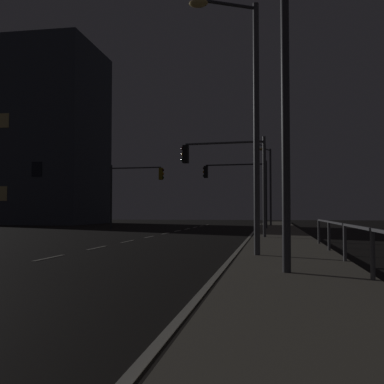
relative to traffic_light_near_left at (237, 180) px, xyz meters
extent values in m
plane|color=black|center=(-4.12, -14.54, -3.85)|extent=(112.00, 112.00, 0.00)
cube|color=gray|center=(3.14, -14.54, -3.78)|extent=(3.00, 77.00, 0.14)
cube|color=silver|center=(-4.12, -23.04, -3.85)|extent=(0.14, 2.00, 0.01)
cube|color=silver|center=(-4.12, -19.04, -3.85)|extent=(0.14, 2.00, 0.01)
cube|color=silver|center=(-4.12, -15.04, -3.85)|extent=(0.14, 2.00, 0.01)
cube|color=silver|center=(-4.12, -11.04, -3.85)|extent=(0.14, 2.00, 0.01)
cube|color=silver|center=(-4.12, -7.04, -3.85)|extent=(0.14, 2.00, 0.01)
cube|color=silver|center=(-4.12, -3.04, -3.85)|extent=(0.14, 2.00, 0.01)
cube|color=silver|center=(-4.12, 0.96, -3.85)|extent=(0.14, 2.00, 0.01)
cube|color=silver|center=(-4.12, 4.96, -3.85)|extent=(0.14, 2.00, 0.01)
cube|color=silver|center=(-4.12, 8.96, -3.85)|extent=(0.14, 2.00, 0.01)
cube|color=silver|center=(-4.12, 12.96, -3.85)|extent=(0.14, 2.00, 0.01)
cube|color=silver|center=(1.40, -9.54, -3.85)|extent=(0.14, 53.00, 0.01)
cylinder|color=#2D3033|center=(2.22, -0.17, -1.12)|extent=(0.16, 0.16, 5.18)
cylinder|color=#38383D|center=(-0.13, 0.01, 1.22)|extent=(4.71, 0.47, 0.11)
cube|color=black|center=(-2.48, 0.19, 0.69)|extent=(0.31, 0.36, 0.95)
sphere|color=black|center=(-2.64, 0.20, 0.99)|extent=(0.20, 0.20, 0.20)
sphere|color=orange|center=(-2.64, 0.20, 0.69)|extent=(0.20, 0.20, 0.20)
sphere|color=black|center=(-2.64, 0.20, 0.39)|extent=(0.20, 0.20, 0.20)
cylinder|color=#2D3033|center=(-10.22, -0.08, -1.26)|extent=(0.16, 0.16, 5.18)
cylinder|color=#4C4C51|center=(-8.12, -0.20, 1.07)|extent=(4.22, 0.36, 0.11)
cube|color=olive|center=(-6.01, -0.32, 0.55)|extent=(0.30, 0.36, 0.95)
sphere|color=black|center=(-5.86, -0.33, 0.85)|extent=(0.20, 0.20, 0.20)
sphere|color=orange|center=(-5.86, -0.33, 0.55)|extent=(0.20, 0.20, 0.20)
sphere|color=black|center=(-5.86, -0.33, 0.25)|extent=(0.20, 0.20, 0.20)
cylinder|color=#4C4C51|center=(2.27, -12.56, -1.17)|extent=(0.16, 0.16, 5.10)
cylinder|color=#4C4C51|center=(0.21, -12.37, 1.13)|extent=(4.13, 0.49, 0.11)
cube|color=black|center=(-1.85, -12.18, 0.61)|extent=(0.31, 0.36, 0.95)
sphere|color=black|center=(-2.01, -12.16, 0.91)|extent=(0.20, 0.20, 0.20)
sphere|color=orange|center=(-2.01, -12.16, 0.61)|extent=(0.20, 0.20, 0.20)
sphere|color=black|center=(-2.01, -12.16, 0.31)|extent=(0.20, 0.20, 0.20)
cylinder|color=#38383D|center=(2.93, -26.38, 0.29)|extent=(0.18, 0.18, 8.01)
cylinder|color=#4C4C51|center=(2.56, 7.03, -0.20)|extent=(0.18, 0.18, 7.04)
cylinder|color=#38383D|center=(2.18, 6.13, 3.17)|extent=(0.84, 1.82, 0.10)
ellipsoid|color=#F9D172|center=(1.81, 5.24, 3.07)|extent=(0.56, 0.36, 0.24)
cylinder|color=#38383D|center=(2.02, 12.16, 0.38)|extent=(0.18, 0.18, 8.19)
cylinder|color=#38383D|center=(1.59, 11.53, 4.33)|extent=(0.93, 1.31, 0.10)
ellipsoid|color=#F9D172|center=(1.17, 10.90, 4.23)|extent=(0.56, 0.36, 0.24)
cylinder|color=#4C4C51|center=(2.19, -22.48, 0.08)|extent=(0.18, 0.18, 7.59)
cylinder|color=#38383D|center=(1.38, -22.90, 3.73)|extent=(1.67, 0.94, 0.10)
ellipsoid|color=#F9D172|center=(0.57, -23.33, 3.63)|extent=(0.56, 0.36, 0.24)
cylinder|color=#59595E|center=(4.49, -27.24, -3.24)|extent=(0.09, 0.09, 0.95)
cylinder|color=#59595E|center=(4.49, -23.84, -3.24)|extent=(0.09, 0.09, 0.95)
cylinder|color=#59595E|center=(4.49, -20.44, -3.24)|extent=(0.09, 0.09, 0.95)
cylinder|color=#59595E|center=(4.49, -17.04, -3.24)|extent=(0.09, 0.09, 0.95)
cube|color=slate|center=(4.49, -25.54, -2.76)|extent=(0.06, 17.00, 0.06)
cube|color=#3D424C|center=(-24.03, 13.41, 6.23)|extent=(14.20, 11.21, 20.16)
cube|color=#EACC7A|center=(-24.72, 7.77, -0.60)|extent=(1.10, 0.06, 1.50)
cube|color=black|center=(-20.92, 7.77, 1.87)|extent=(1.10, 0.06, 1.50)
cube|color=#EACC7A|center=(-24.64, 7.77, 6.98)|extent=(1.10, 0.06, 1.50)
camera|label=1|loc=(2.61, -36.59, -2.42)|focal=44.00mm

